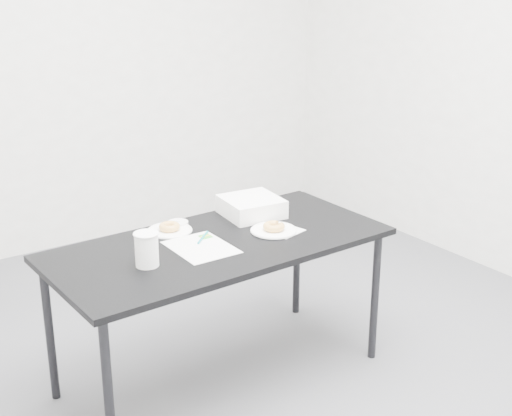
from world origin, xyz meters
TOP-DOWN VIEW (x-y plane):
  - floor at (0.00, 0.00)m, footprint 4.00×4.00m
  - wall_back at (0.00, 2.00)m, footprint 4.00×0.02m
  - table at (-0.06, 0.01)m, footprint 1.51×0.74m
  - scorecard at (-0.16, -0.00)m, footprint 0.24×0.30m
  - logo_patch at (-0.08, 0.09)m, footprint 0.05×0.05m
  - pen at (-0.10, 0.08)m, footprint 0.11×0.10m
  - napkin at (0.25, -0.05)m, footprint 0.18×0.18m
  - plate_near at (0.21, -0.03)m, footprint 0.21×0.21m
  - donut_near at (0.21, -0.03)m, footprint 0.11×0.11m
  - plate_far at (-0.18, 0.25)m, footprint 0.21×0.21m
  - donut_far at (-0.18, 0.25)m, footprint 0.11×0.11m
  - coffee_cup at (-0.44, -0.04)m, footprint 0.09×0.09m
  - cup_lid at (-0.10, 0.31)m, footprint 0.09×0.09m
  - bakery_box at (0.25, 0.21)m, footprint 0.29×0.29m

SIDE VIEW (x-z plane):
  - floor at x=0.00m, z-range 0.00..0.00m
  - table at x=-0.06m, z-range 0.29..0.97m
  - scorecard at x=-0.16m, z-range 0.68..0.68m
  - napkin at x=0.25m, z-range 0.68..0.68m
  - plate_far at x=-0.18m, z-range 0.68..0.69m
  - logo_patch at x=-0.08m, z-range 0.68..0.69m
  - plate_near at x=0.21m, z-range 0.68..0.69m
  - cup_lid at x=-0.10m, z-range 0.68..0.69m
  - pen at x=-0.10m, z-range 0.68..0.69m
  - donut_far at x=-0.18m, z-range 0.69..0.72m
  - donut_near at x=0.21m, z-range 0.69..0.72m
  - bakery_box at x=0.25m, z-range 0.68..0.77m
  - coffee_cup at x=-0.44m, z-range 0.68..0.82m
  - wall_back at x=0.00m, z-range 0.00..2.70m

